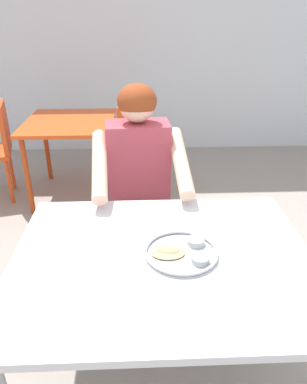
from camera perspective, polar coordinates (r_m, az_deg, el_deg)
ground_plane at (r=1.96m, az=3.95°, el=-27.83°), size 12.00×12.00×0.05m
table_foreground at (r=1.45m, az=1.53°, el=-12.18°), size 1.16×0.92×0.73m
thali_tray at (r=1.41m, az=4.54°, el=-9.36°), size 0.29×0.29×0.03m
chair_foreground at (r=2.27m, az=-2.43°, el=-1.17°), size 0.44×0.45×0.86m
diner_foreground at (r=1.97m, az=-2.19°, el=1.85°), size 0.52×0.57×1.24m
table_background_red at (r=3.31m, az=-12.89°, el=9.34°), size 0.76×0.84×0.71m
chair_red_right at (r=3.34m, az=-2.64°, el=7.76°), size 0.48×0.45×0.84m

